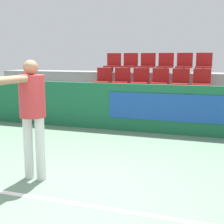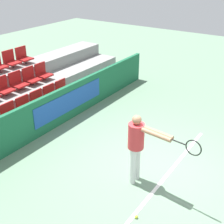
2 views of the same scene
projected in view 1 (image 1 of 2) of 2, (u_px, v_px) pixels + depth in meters
ground_plane at (68, 192)px, 3.93m from camera, size 30.00×30.00×0.00m
court_baseline at (58, 201)px, 3.68m from camera, size 4.50×0.08×0.01m
barrier_wall at (137, 108)px, 7.09m from camera, size 10.27×0.14×1.09m
bleacher_tier_front at (141, 118)px, 7.64m from camera, size 9.87×0.87×0.42m
bleacher_tier_middle at (149, 105)px, 8.41m from camera, size 9.87×0.87×0.83m
bleacher_tier_back at (155, 94)px, 9.19m from camera, size 9.87×0.87×1.25m
stadium_chair_0 at (92, 97)px, 8.09m from camera, size 0.45×0.41×0.56m
stadium_chair_1 at (112, 98)px, 7.92m from camera, size 0.45×0.41×0.56m
stadium_chair_2 at (132, 99)px, 7.75m from camera, size 0.45×0.41×0.56m
stadium_chair_3 at (153, 100)px, 7.59m from camera, size 0.45×0.41×0.56m
stadium_chair_4 at (176, 101)px, 7.42m from camera, size 0.45×0.41×0.56m
stadium_chair_5 at (199, 102)px, 7.25m from camera, size 0.45×0.41×0.56m
stadium_chair_6 at (103, 79)px, 8.83m from camera, size 0.45×0.41×0.56m
stadium_chair_7 at (121, 79)px, 8.66m from camera, size 0.45×0.41×0.56m
stadium_chair_8 at (140, 80)px, 8.49m from camera, size 0.45×0.41×0.56m
stadium_chair_9 at (160, 80)px, 8.33m from camera, size 0.45×0.41×0.56m
stadium_chair_10 at (180, 81)px, 8.16m from camera, size 0.45×0.41×0.56m
stadium_chair_11 at (202, 81)px, 7.99m from camera, size 0.45×0.41×0.56m
stadium_chair_12 at (113, 64)px, 9.57m from camera, size 0.45×0.41×0.56m
stadium_chair_13 at (130, 64)px, 9.40m from camera, size 0.45×0.41×0.56m
stadium_chair_14 at (147, 64)px, 9.23m from camera, size 0.45×0.41×0.56m
stadium_chair_15 at (165, 64)px, 9.07m from camera, size 0.45×0.41×0.56m
stadium_chair_16 at (184, 64)px, 8.90m from camera, size 0.45×0.41×0.56m
stadium_chair_17 at (204, 64)px, 8.73m from camera, size 0.45×0.41×0.56m
tennis_player at (29, 106)px, 4.13m from camera, size 0.36×1.61×1.65m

